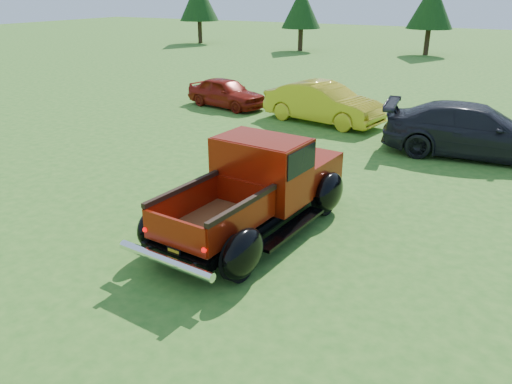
{
  "coord_description": "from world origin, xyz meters",
  "views": [
    {
      "loc": [
        4.19,
        -7.39,
        4.44
      ],
      "look_at": [
        0.0,
        0.2,
        0.9
      ],
      "focal_mm": 35.0,
      "sensor_mm": 36.0,
      "label": 1
    }
  ],
  "objects_px": {
    "tree_mid_left": "(432,5)",
    "pickup_truck": "(262,184)",
    "tree_west": "(301,8)",
    "show_car_red": "(226,93)",
    "show_car_yellow": "(323,103)",
    "tree_far_west": "(199,0)",
    "show_car_grey": "(475,131)"
  },
  "relations": [
    {
      "from": "tree_west",
      "to": "show_car_red",
      "type": "relative_size",
      "value": 1.35
    },
    {
      "from": "show_car_red",
      "to": "show_car_grey",
      "type": "height_order",
      "value": "show_car_grey"
    },
    {
      "from": "tree_far_west",
      "to": "show_car_yellow",
      "type": "height_order",
      "value": "tree_far_west"
    },
    {
      "from": "tree_west",
      "to": "show_car_grey",
      "type": "relative_size",
      "value": 0.92
    },
    {
      "from": "show_car_yellow",
      "to": "show_car_grey",
      "type": "distance_m",
      "value": 5.36
    },
    {
      "from": "tree_far_west",
      "to": "show_car_yellow",
      "type": "bearing_deg",
      "value": -46.59
    },
    {
      "from": "show_car_red",
      "to": "pickup_truck",
      "type": "bearing_deg",
      "value": -132.48
    },
    {
      "from": "pickup_truck",
      "to": "show_car_red",
      "type": "height_order",
      "value": "pickup_truck"
    },
    {
      "from": "tree_far_west",
      "to": "pickup_truck",
      "type": "relative_size",
      "value": 1.04
    },
    {
      "from": "tree_far_west",
      "to": "show_car_red",
      "type": "height_order",
      "value": "tree_far_west"
    },
    {
      "from": "tree_mid_left",
      "to": "tree_west",
      "type": "bearing_deg",
      "value": -167.47
    },
    {
      "from": "show_car_red",
      "to": "show_car_grey",
      "type": "bearing_deg",
      "value": -89.95
    },
    {
      "from": "tree_mid_left",
      "to": "pickup_truck",
      "type": "relative_size",
      "value": 1.0
    },
    {
      "from": "tree_mid_left",
      "to": "show_car_yellow",
      "type": "xyz_separation_m",
      "value": [
        0.84,
        -21.97,
        -2.68
      ]
    },
    {
      "from": "tree_mid_left",
      "to": "show_car_yellow",
      "type": "relative_size",
      "value": 1.17
    },
    {
      "from": "tree_far_west",
      "to": "tree_mid_left",
      "type": "relative_size",
      "value": 1.04
    },
    {
      "from": "show_car_yellow",
      "to": "show_car_grey",
      "type": "xyz_separation_m",
      "value": [
        5.15,
        -1.48,
        0.03
      ]
    },
    {
      "from": "tree_west",
      "to": "tree_mid_left",
      "type": "height_order",
      "value": "tree_mid_left"
    },
    {
      "from": "tree_west",
      "to": "show_car_yellow",
      "type": "distance_m",
      "value": 22.39
    },
    {
      "from": "tree_west",
      "to": "tree_mid_left",
      "type": "distance_m",
      "value": 9.22
    },
    {
      "from": "show_car_grey",
      "to": "tree_far_west",
      "type": "bearing_deg",
      "value": 40.55
    },
    {
      "from": "tree_mid_left",
      "to": "pickup_truck",
      "type": "distance_m",
      "value": 30.56
    },
    {
      "from": "tree_mid_left",
      "to": "show_car_grey",
      "type": "bearing_deg",
      "value": -75.66
    },
    {
      "from": "tree_west",
      "to": "show_car_yellow",
      "type": "height_order",
      "value": "tree_west"
    },
    {
      "from": "tree_west",
      "to": "show_car_red",
      "type": "xyz_separation_m",
      "value": [
        5.5,
        -19.48,
        -2.53
      ]
    },
    {
      "from": "tree_mid_left",
      "to": "pickup_truck",
      "type": "xyz_separation_m",
      "value": [
        2.87,
        -30.32,
        -2.52
      ]
    },
    {
      "from": "tree_far_west",
      "to": "tree_mid_left",
      "type": "bearing_deg",
      "value": 3.01
    },
    {
      "from": "tree_mid_left",
      "to": "tree_far_west",
      "type": "bearing_deg",
      "value": -176.99
    },
    {
      "from": "tree_far_west",
      "to": "tree_west",
      "type": "xyz_separation_m",
      "value": [
        10.0,
        -1.0,
        -0.41
      ]
    },
    {
      "from": "tree_far_west",
      "to": "show_car_yellow",
      "type": "relative_size",
      "value": 1.22
    },
    {
      "from": "pickup_truck",
      "to": "show_car_red",
      "type": "relative_size",
      "value": 1.47
    },
    {
      "from": "tree_mid_left",
      "to": "show_car_red",
      "type": "relative_size",
      "value": 1.46
    }
  ]
}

